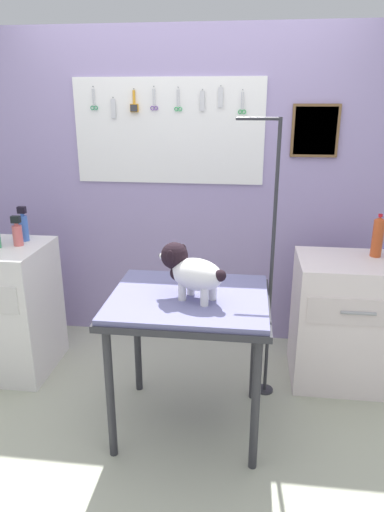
# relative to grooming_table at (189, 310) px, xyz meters

# --- Properties ---
(ground) EXTENTS (4.40, 4.00, 0.04)m
(ground) POSITION_rel_grooming_table_xyz_m (-0.15, -0.15, -0.75)
(ground) COLOR #AAAE96
(rear_wall_panel) EXTENTS (4.00, 0.11, 2.30)m
(rear_wall_panel) POSITION_rel_grooming_table_xyz_m (-0.15, 1.13, 0.43)
(rear_wall_panel) COLOR #9988BA
(rear_wall_panel) RESTS_ON ground
(grooming_table) EXTENTS (0.86, 0.72, 0.82)m
(grooming_table) POSITION_rel_grooming_table_xyz_m (0.00, 0.00, 0.00)
(grooming_table) COLOR #2D2D33
(grooming_table) RESTS_ON ground
(grooming_arm) EXTENTS (0.30, 0.11, 1.72)m
(grooming_arm) POSITION_rel_grooming_table_xyz_m (0.44, 0.38, 0.07)
(grooming_arm) COLOR #2D2D33
(grooming_arm) RESTS_ON ground
(dog) EXTENTS (0.39, 0.28, 0.29)m
(dog) POSITION_rel_grooming_table_xyz_m (0.01, -0.03, 0.24)
(dog) COLOR white
(dog) RESTS_ON grooming_table
(cabinet_right) EXTENTS (0.68, 0.54, 0.85)m
(cabinet_right) POSITION_rel_grooming_table_xyz_m (0.97, 0.60, -0.31)
(cabinet_right) COLOR silver
(cabinet_right) RESTS_ON ground
(conditioner_bottle) EXTENTS (0.06, 0.06, 0.24)m
(conditioner_bottle) POSITION_rel_grooming_table_xyz_m (-1.20, 0.60, 0.27)
(conditioner_bottle) COLOR #416BC5
(conditioner_bottle) RESTS_ON counter_left
(spray_bottle_short) EXTENTS (0.06, 0.06, 0.20)m
(spray_bottle_short) POSITION_rel_grooming_table_xyz_m (-1.20, 0.49, 0.25)
(spray_bottle_short) COLOR #D36362
(spray_bottle_short) RESTS_ON counter_left
(soda_bottle) EXTENTS (0.07, 0.07, 0.28)m
(soda_bottle) POSITION_rel_grooming_table_xyz_m (1.12, 0.70, 0.25)
(soda_bottle) COLOR #BB4A21
(soda_bottle) RESTS_ON cabinet_right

